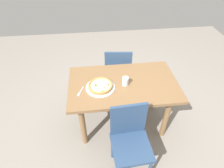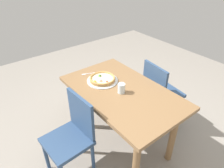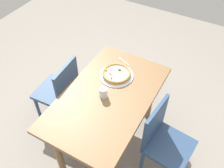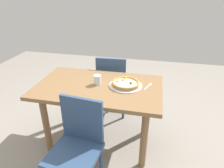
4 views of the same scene
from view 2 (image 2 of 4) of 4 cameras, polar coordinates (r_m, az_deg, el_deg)
The scene contains 8 objects.
ground_plane at distance 2.64m, azimuth 2.39°, elevation -15.37°, with size 6.00×6.00×0.00m, color gray.
dining_table at distance 2.20m, azimuth 2.77°, elevation -4.29°, with size 1.31×0.79×0.75m.
chair_near at distance 2.64m, azimuth 13.09°, elevation -2.09°, with size 0.44×0.44×0.88m.
chair_far at distance 2.07m, azimuth -10.94°, elevation -13.62°, with size 0.42×0.42×0.88m.
plate at distance 2.29m, azimuth -2.66°, elevation 0.95°, with size 0.34×0.34×0.01m, color silver.
pizza at distance 2.27m, azimuth -2.69°, elevation 1.49°, with size 0.29×0.29×0.05m.
fork at distance 2.44m, azimuth -6.76°, elevation 2.82°, with size 0.08×0.16×0.00m.
drinking_glass at distance 2.08m, azimuth 2.61°, elevation -1.17°, with size 0.08×0.08×0.10m, color silver.
Camera 2 is at (-1.32, 1.16, 1.97)m, focal length 33.06 mm.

